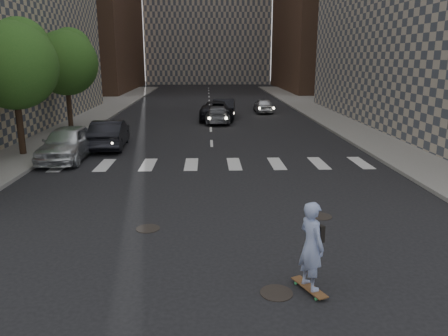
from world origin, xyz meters
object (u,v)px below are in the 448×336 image
(silver_sedan, at_px, (67,143))
(traffic_car_b, at_px, (217,114))
(skateboarder, at_px, (312,246))
(tree_c, at_px, (67,60))
(traffic_car_a, at_px, (110,134))
(tree_b, at_px, (15,61))
(traffic_car_e, at_px, (224,108))
(traffic_car_c, at_px, (216,110))
(traffic_car_d, at_px, (263,105))

(silver_sedan, distance_m, traffic_car_b, 14.01)
(skateboarder, bearing_deg, tree_c, 94.22)
(traffic_car_a, bearing_deg, tree_b, 21.98)
(silver_sedan, bearing_deg, tree_c, 106.06)
(tree_b, distance_m, traffic_car_e, 17.72)
(tree_b, bearing_deg, silver_sedan, -21.47)
(tree_c, bearing_deg, traffic_car_a, -57.75)
(traffic_car_b, bearing_deg, traffic_car_c, -90.57)
(skateboarder, relative_size, traffic_car_d, 0.54)
(silver_sedan, xyz_separation_m, traffic_car_b, (7.50, 11.83, -0.18))
(tree_b, xyz_separation_m, tree_c, (0.00, 8.00, 0.00))
(traffic_car_c, distance_m, traffic_car_e, 1.28)
(traffic_car_a, relative_size, traffic_car_d, 1.25)
(silver_sedan, xyz_separation_m, traffic_car_e, (8.14, 14.64, -0.03))
(traffic_car_a, bearing_deg, skateboarder, 112.19)
(traffic_car_c, bearing_deg, tree_c, 27.03)
(tree_c, relative_size, skateboarder, 3.27)
(tree_b, height_order, silver_sedan, tree_b)
(tree_b, bearing_deg, traffic_car_a, 25.70)
(traffic_car_d, bearing_deg, traffic_car_e, 40.95)
(tree_c, xyz_separation_m, silver_sedan, (2.45, -8.97, -3.82))
(silver_sedan, xyz_separation_m, traffic_car_d, (11.75, 17.83, -0.18))
(tree_b, relative_size, silver_sedan, 1.36)
(traffic_car_d, bearing_deg, traffic_car_a, 54.88)
(traffic_car_b, bearing_deg, tree_b, 46.54)
(silver_sedan, distance_m, traffic_car_e, 16.75)
(traffic_car_b, xyz_separation_m, traffic_car_c, (-0.01, 1.71, 0.10))
(traffic_car_b, bearing_deg, silver_sedan, 56.67)
(tree_b, relative_size, tree_c, 1.00)
(tree_b, bearing_deg, traffic_car_b, 47.50)
(traffic_car_b, bearing_deg, skateboarder, 92.36)
(traffic_car_a, bearing_deg, silver_sedan, 59.67)
(traffic_car_e, bearing_deg, traffic_car_b, 81.57)
(skateboarder, xyz_separation_m, silver_sedan, (-8.92, 12.61, -0.24))
(tree_b, distance_m, traffic_car_b, 15.27)
(traffic_car_a, bearing_deg, traffic_car_b, -127.77)
(skateboarder, bearing_deg, silver_sedan, 101.70)
(tree_c, height_order, traffic_car_e, tree_c)
(tree_c, xyz_separation_m, traffic_car_d, (14.21, 8.86, -4.01))
(skateboarder, relative_size, traffic_car_e, 0.42)
(silver_sedan, relative_size, traffic_car_c, 0.90)
(tree_b, bearing_deg, skateboarder, -50.05)
(traffic_car_b, bearing_deg, traffic_car_d, -126.28)
(silver_sedan, xyz_separation_m, traffic_car_c, (7.49, 13.54, -0.08))
(tree_c, distance_m, traffic_car_a, 8.23)
(traffic_car_e, bearing_deg, traffic_car_c, 63.60)
(tree_c, bearing_deg, traffic_car_d, 31.96)
(silver_sedan, relative_size, traffic_car_e, 1.00)
(skateboarder, height_order, traffic_car_b, skateboarder)
(traffic_car_c, xyz_separation_m, traffic_car_d, (4.26, 4.29, -0.11))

